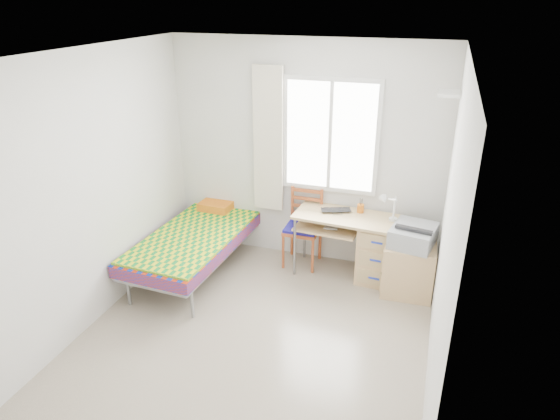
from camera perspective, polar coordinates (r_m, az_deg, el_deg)
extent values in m
plane|color=#BCAD93|center=(4.92, -3.09, -14.33)|extent=(3.50, 3.50, 0.00)
plane|color=white|center=(3.90, -3.95, 17.33)|extent=(3.50, 3.50, 0.00)
plane|color=silver|center=(5.81, 2.83, 6.34)|extent=(3.20, 0.00, 3.20)
plane|color=silver|center=(5.02, -20.75, 1.96)|extent=(0.00, 3.50, 3.50)
plane|color=silver|center=(4.00, 18.47, -3.25)|extent=(0.00, 3.50, 3.50)
cube|color=white|center=(5.65, 5.79, 8.40)|extent=(1.10, 0.04, 1.30)
cube|color=white|center=(5.64, 5.77, 8.37)|extent=(1.00, 0.02, 1.20)
cube|color=white|center=(5.64, 5.76, 8.36)|extent=(0.04, 0.02, 1.20)
cube|color=beige|center=(5.82, -1.35, 7.94)|extent=(0.35, 0.05, 1.70)
cube|color=white|center=(5.08, 18.75, 12.51)|extent=(0.20, 0.32, 0.03)
cube|color=gray|center=(5.88, -9.42, -3.94)|extent=(0.98, 2.00, 0.06)
cube|color=#B7290C|center=(5.85, -9.47, -3.26)|extent=(1.03, 2.02, 0.14)
cube|color=#D3CD0E|center=(5.80, -9.61, -2.65)|extent=(1.00, 1.90, 0.03)
cube|color=tan|center=(6.55, -5.85, 1.66)|extent=(0.94, 0.10, 0.54)
cube|color=orange|center=(6.36, -7.22, 0.56)|extent=(0.41, 0.35, 0.10)
cylinder|color=gray|center=(5.51, -16.93, -8.92)|extent=(0.04, 0.04, 0.31)
cylinder|color=gray|center=(6.53, -2.97, -2.42)|extent=(0.04, 0.04, 0.31)
cube|color=tan|center=(5.63, 7.68, -0.80)|extent=(1.21, 0.62, 0.03)
cube|color=tan|center=(5.75, 11.21, -4.59)|extent=(0.45, 0.54, 0.70)
cube|color=tan|center=(5.73, 5.50, -1.90)|extent=(0.75, 0.55, 0.02)
cylinder|color=gray|center=(5.71, 1.68, -4.30)|extent=(0.03, 0.03, 0.70)
cylinder|color=gray|center=(6.08, 2.85, -2.47)|extent=(0.03, 0.03, 0.70)
cube|color=#A34D1F|center=(5.90, 2.56, -2.28)|extent=(0.40, 0.40, 0.04)
cube|color=navy|center=(5.89, 2.56, -2.02)|extent=(0.38, 0.38, 0.04)
cube|color=#A34D1F|center=(5.94, 3.07, 0.85)|extent=(0.36, 0.03, 0.40)
cylinder|color=#A34D1F|center=(5.89, 0.36, -4.73)|extent=(0.03, 0.03, 0.45)
cylinder|color=#A34D1F|center=(6.01, 4.66, -1.71)|extent=(0.04, 0.04, 0.92)
cube|color=tan|center=(5.59, 14.46, -6.46)|extent=(0.55, 0.50, 0.58)
cube|color=tan|center=(5.54, 11.82, -4.92)|extent=(0.03, 0.44, 0.21)
cube|color=tan|center=(5.66, 11.62, -7.08)|extent=(0.03, 0.44, 0.21)
cube|color=#929599|center=(5.42, 14.99, -2.84)|extent=(0.51, 0.56, 0.20)
cube|color=black|center=(5.38, 15.10, -1.88)|extent=(0.40, 0.46, 0.02)
imported|color=black|center=(5.67, 6.48, -0.25)|extent=(0.39, 0.32, 0.03)
cylinder|color=orange|center=(5.71, 9.18, 0.18)|extent=(0.08, 0.08, 0.10)
cylinder|color=white|center=(5.60, 12.80, -1.03)|extent=(0.09, 0.09, 0.03)
cylinder|color=white|center=(5.54, 12.92, 0.21)|extent=(0.02, 0.11, 0.25)
cylinder|color=white|center=(5.42, 12.74, 1.14)|extent=(0.12, 0.22, 0.10)
cone|color=white|center=(5.33, 11.80, 1.13)|extent=(0.13, 0.14, 0.12)
imported|color=gray|center=(5.71, 5.18, -1.68)|extent=(0.17, 0.22, 0.02)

